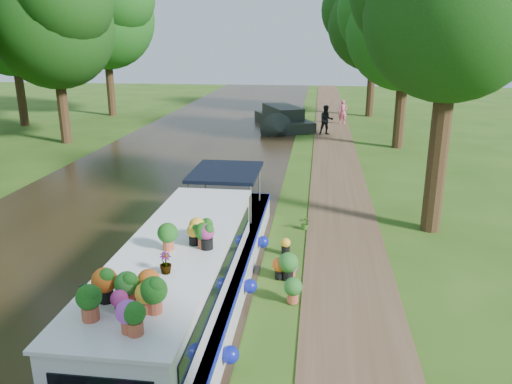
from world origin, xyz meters
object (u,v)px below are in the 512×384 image
Objects in this scene: second_boat at (283,119)px; pedestrian_dark at (326,120)px; pedestrian_pink at (343,112)px; plant_boat at (178,293)px.

pedestrian_dark is at bearing -63.69° from second_boat.
pedestrian_dark is (-1.13, -4.08, 0.07)m from pedestrian_pink.
second_boat is at bearing 89.38° from plant_boat.
second_boat is at bearing 128.45° from pedestrian_dark.
pedestrian_dark reaches higher than second_boat.
pedestrian_pink is 4.23m from pedestrian_dark.
pedestrian_dark reaches higher than pedestrian_pink.
second_boat is 3.62m from pedestrian_dark.
pedestrian_dark is at bearing 81.95° from plant_boat.
pedestrian_dark is (3.02, 21.35, 0.05)m from plant_boat.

